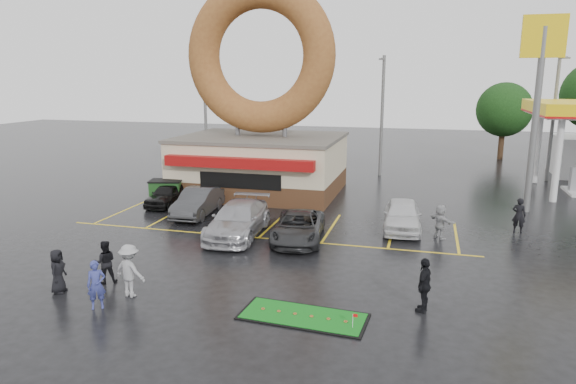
% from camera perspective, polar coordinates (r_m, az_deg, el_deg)
% --- Properties ---
extents(ground, '(120.00, 120.00, 0.00)m').
position_cam_1_polar(ground, '(21.26, -6.18, -7.78)').
color(ground, black).
rests_on(ground, ground).
extents(donut_shop, '(10.20, 8.70, 13.50)m').
position_cam_1_polar(donut_shop, '(33.29, -3.06, 7.55)').
color(donut_shop, '#472B19').
rests_on(donut_shop, ground).
extents(shell_sign, '(2.20, 0.36, 10.60)m').
position_cam_1_polar(shell_sign, '(31.04, 26.18, 11.34)').
color(shell_sign, slate).
rests_on(shell_sign, ground).
extents(streetlight_left, '(0.40, 2.21, 9.00)m').
position_cam_1_polar(streetlight_left, '(42.27, -9.22, 8.91)').
color(streetlight_left, slate).
rests_on(streetlight_left, ground).
extents(streetlight_mid, '(0.40, 2.21, 9.00)m').
position_cam_1_polar(streetlight_mid, '(39.67, 10.40, 8.63)').
color(streetlight_mid, slate).
rests_on(streetlight_mid, ground).
extents(streetlight_right, '(0.40, 2.21, 9.00)m').
position_cam_1_polar(streetlight_right, '(41.43, 27.44, 7.60)').
color(streetlight_right, slate).
rests_on(streetlight_right, ground).
extents(tree_far_d, '(4.90, 4.90, 7.00)m').
position_cam_1_polar(tree_far_d, '(51.04, 22.89, 8.42)').
color(tree_far_d, '#332114').
rests_on(tree_far_d, ground).
extents(car_black, '(1.64, 3.82, 1.29)m').
position_cam_1_polar(car_black, '(31.00, -13.24, -0.29)').
color(car_black, black).
rests_on(car_black, ground).
extents(car_dgrey, '(1.83, 4.58, 1.48)m').
position_cam_1_polar(car_dgrey, '(28.40, -9.98, -1.11)').
color(car_dgrey, '#303033').
rests_on(car_dgrey, ground).
extents(car_silver, '(2.56, 5.56, 1.58)m').
position_cam_1_polar(car_silver, '(24.49, -5.57, -3.07)').
color(car_silver, '#A1A0A5').
rests_on(car_silver, ground).
extents(car_grey, '(2.77, 4.97, 1.32)m').
position_cam_1_polar(car_grey, '(23.67, 1.16, -3.89)').
color(car_grey, '#28292B').
rests_on(car_grey, ground).
extents(car_white, '(2.03, 4.53, 1.51)m').
position_cam_1_polar(car_white, '(25.89, 12.57, -2.53)').
color(car_white, silver).
rests_on(car_white, ground).
extents(person_blue, '(0.71, 0.65, 1.62)m').
position_cam_1_polar(person_blue, '(18.00, -20.52, -9.64)').
color(person_blue, navy).
rests_on(person_blue, ground).
extents(person_blackjkt, '(0.99, 0.94, 1.60)m').
position_cam_1_polar(person_blackjkt, '(20.02, -19.65, -7.34)').
color(person_blackjkt, black).
rests_on(person_blackjkt, ground).
extents(person_hoodie, '(1.31, 0.91, 1.85)m').
position_cam_1_polar(person_hoodie, '(18.54, -17.18, -8.35)').
color(person_hoodie, gray).
rests_on(person_hoodie, ground).
extents(person_bystander, '(0.65, 0.86, 1.57)m').
position_cam_1_polar(person_bystander, '(19.79, -24.22, -8.01)').
color(person_bystander, black).
rests_on(person_bystander, ground).
extents(person_cameraman, '(0.71, 1.13, 1.80)m').
position_cam_1_polar(person_cameraman, '(17.22, 14.91, -9.94)').
color(person_cameraman, black).
rests_on(person_cameraman, ground).
extents(person_walker_near, '(1.38, 1.43, 1.62)m').
position_cam_1_polar(person_walker_near, '(25.01, 16.56, -3.16)').
color(person_walker_near, '#9B9C9E').
rests_on(person_walker_near, ground).
extents(person_walker_far, '(0.72, 0.58, 1.71)m').
position_cam_1_polar(person_walker_far, '(27.28, 24.28, -2.37)').
color(person_walker_far, black).
rests_on(person_walker_far, ground).
extents(dumpster, '(2.04, 1.61, 1.30)m').
position_cam_1_polar(dumpster, '(31.74, -13.36, 0.01)').
color(dumpster, '#1D481B').
rests_on(dumpster, ground).
extents(putting_green, '(4.11, 1.99, 0.50)m').
position_cam_1_polar(putting_green, '(16.61, 1.70, -13.63)').
color(putting_green, black).
rests_on(putting_green, ground).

